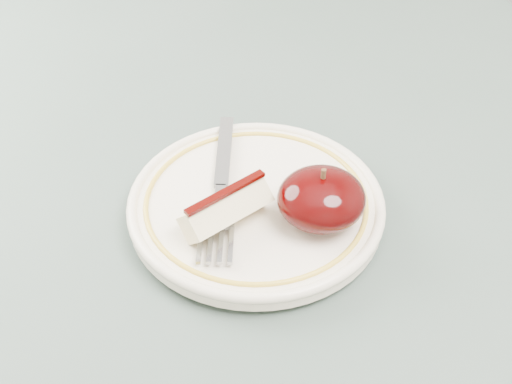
{
  "coord_description": "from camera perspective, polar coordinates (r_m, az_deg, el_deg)",
  "views": [
    {
      "loc": [
        0.05,
        -0.41,
        1.16
      ],
      "look_at": [
        0.1,
        0.01,
        0.78
      ],
      "focal_mm": 50.0,
      "sensor_mm": 36.0,
      "label": 1
    }
  ],
  "objects": [
    {
      "name": "table",
      "position": [
        0.65,
        -8.48,
        -9.17
      ],
      "size": [
        0.9,
        0.9,
        0.75
      ],
      "color": "brown",
      "rests_on": "ground"
    },
    {
      "name": "fork",
      "position": [
        0.59,
        -2.83,
        0.37
      ],
      "size": [
        0.04,
        0.18,
        0.0
      ],
      "rotation": [
        0.0,
        0.0,
        1.43
      ],
      "color": "gray",
      "rests_on": "plate"
    },
    {
      "name": "plate",
      "position": [
        0.58,
        -0.0,
        -1.02
      ],
      "size": [
        0.21,
        0.21,
        0.02
      ],
      "color": "beige",
      "rests_on": "table"
    },
    {
      "name": "apple_half",
      "position": [
        0.55,
        5.25,
        -0.54
      ],
      "size": [
        0.07,
        0.07,
        0.05
      ],
      "color": "black",
      "rests_on": "plate"
    },
    {
      "name": "apple_wedge",
      "position": [
        0.55,
        -2.4,
        -1.33
      ],
      "size": [
        0.08,
        0.07,
        0.04
      ],
      "rotation": [
        0.0,
        0.0,
        0.57
      ],
      "color": "beige",
      "rests_on": "plate"
    }
  ]
}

